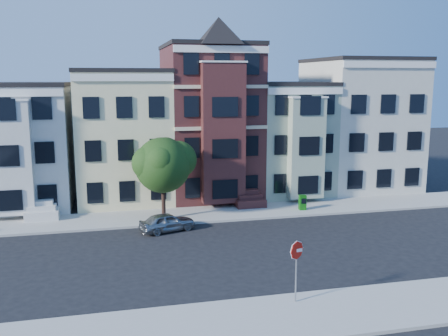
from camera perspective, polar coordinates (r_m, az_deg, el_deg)
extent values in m
plane|color=black|center=(28.62, 4.34, -9.41)|extent=(120.00, 120.00, 0.00)
cube|color=#9E9B93|center=(35.95, 0.48, -5.14)|extent=(60.00, 4.00, 0.15)
cube|color=#9E9B93|center=(21.70, 10.99, -16.03)|extent=(60.00, 4.00, 0.15)
cube|color=silver|center=(41.04, -22.65, 2.30)|extent=(8.00, 9.00, 9.00)
cube|color=beige|center=(40.44, -11.44, 3.49)|extent=(7.00, 9.00, 10.00)
cube|color=#421C1B|center=(41.16, -1.67, 5.20)|extent=(7.00, 9.00, 12.00)
cube|color=gray|center=(43.09, 6.85, 3.36)|extent=(6.00, 9.00, 9.00)
cube|color=beige|center=(45.86, 15.15, 4.74)|extent=(8.00, 9.00, 11.00)
imported|color=gray|center=(32.04, -6.52, -6.16)|extent=(3.80, 2.40, 1.21)
cube|color=#0F5D0F|center=(36.82, 8.96, -3.91)|extent=(0.52, 0.47, 1.08)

